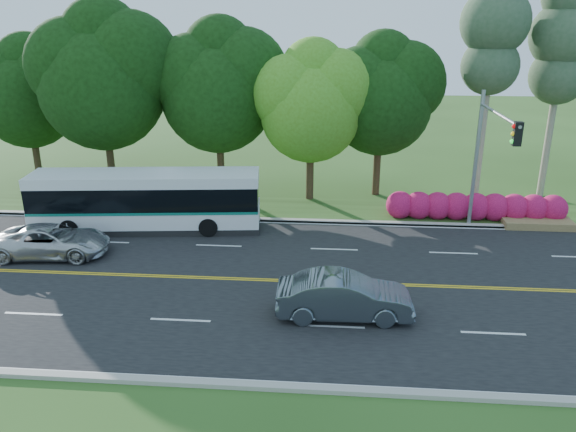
# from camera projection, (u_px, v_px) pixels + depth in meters

# --- Properties ---
(ground) EXTENTS (120.00, 120.00, 0.00)m
(ground) POSITION_uv_depth(u_px,v_px,m) (346.00, 283.00, 23.02)
(ground) COLOR #2A4918
(ground) RESTS_ON ground
(road) EXTENTS (60.00, 14.00, 0.02)m
(road) POSITION_uv_depth(u_px,v_px,m) (346.00, 283.00, 23.02)
(road) COLOR black
(road) RESTS_ON ground
(curb_north) EXTENTS (60.00, 0.30, 0.15)m
(curb_north) POSITION_uv_depth(u_px,v_px,m) (344.00, 222.00, 29.71)
(curb_north) COLOR #A9A499
(curb_north) RESTS_ON ground
(curb_south) EXTENTS (60.00, 0.30, 0.15)m
(curb_south) POSITION_uv_depth(u_px,v_px,m) (350.00, 391.00, 16.28)
(curb_south) COLOR #A9A499
(curb_south) RESTS_ON ground
(grass_verge) EXTENTS (60.00, 4.00, 0.10)m
(grass_verge) POSITION_uv_depth(u_px,v_px,m) (344.00, 211.00, 31.46)
(grass_verge) COLOR #2A4918
(grass_verge) RESTS_ON ground
(lane_markings) EXTENTS (57.60, 13.82, 0.00)m
(lane_markings) POSITION_uv_depth(u_px,v_px,m) (344.00, 283.00, 23.02)
(lane_markings) COLOR gold
(lane_markings) RESTS_ON road
(tree_row) EXTENTS (44.70, 9.10, 13.84)m
(tree_row) POSITION_uv_depth(u_px,v_px,m) (258.00, 82.00, 32.56)
(tree_row) COLOR #2E2214
(tree_row) RESTS_ON ground
(bougainvillea_hedge) EXTENTS (9.50, 2.25, 1.50)m
(bougainvillea_hedge) POSITION_uv_depth(u_px,v_px,m) (479.00, 208.00, 29.89)
(bougainvillea_hedge) COLOR maroon
(bougainvillea_hedge) RESTS_ON ground
(traffic_signal) EXTENTS (0.42, 6.10, 7.00)m
(traffic_signal) POSITION_uv_depth(u_px,v_px,m) (488.00, 146.00, 26.04)
(traffic_signal) COLOR #929399
(traffic_signal) RESTS_ON ground
(transit_bus) EXTENTS (11.56, 3.67, 2.97)m
(transit_bus) POSITION_uv_depth(u_px,v_px,m) (146.00, 202.00, 28.39)
(transit_bus) COLOR white
(transit_bus) RESTS_ON road
(sedan) EXTENTS (4.95, 1.88, 1.61)m
(sedan) POSITION_uv_depth(u_px,v_px,m) (344.00, 296.00, 20.18)
(sedan) COLOR slate
(sedan) RESTS_ON road
(suv) EXTENTS (5.28, 2.78, 1.42)m
(suv) POSITION_uv_depth(u_px,v_px,m) (52.00, 241.00, 25.44)
(suv) COLOR silver
(suv) RESTS_ON road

